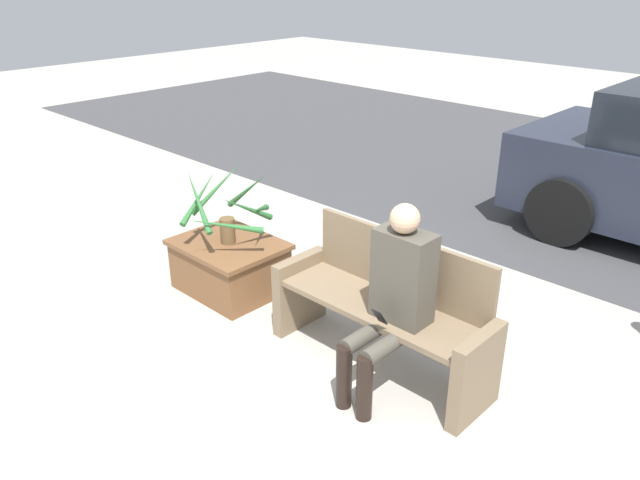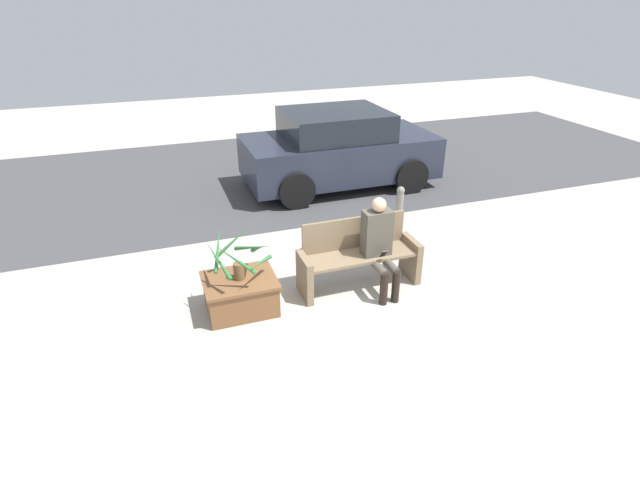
{
  "view_description": "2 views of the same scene",
  "coord_description": "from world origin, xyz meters",
  "px_view_note": "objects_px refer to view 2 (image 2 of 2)",
  "views": [
    {
      "loc": [
        2.35,
        -2.18,
        2.65
      ],
      "look_at": [
        -0.74,
        1.05,
        0.63
      ],
      "focal_mm": 35.0,
      "sensor_mm": 36.0,
      "label": 1
    },
    {
      "loc": [
        -2.36,
        -4.56,
        3.67
      ],
      "look_at": [
        -0.46,
        0.84,
        0.77
      ],
      "focal_mm": 28.0,
      "sensor_mm": 36.0,
      "label": 2
    }
  ],
  "objects_px": {
    "planter_box": "(241,293)",
    "bollard_post": "(400,205)",
    "person_seated": "(379,242)",
    "bench": "(358,256)",
    "parked_car": "(338,149)",
    "potted_plant": "(239,257)"
  },
  "relations": [
    {
      "from": "planter_box",
      "to": "bollard_post",
      "type": "height_order",
      "value": "bollard_post"
    },
    {
      "from": "person_seated",
      "to": "bollard_post",
      "type": "xyz_separation_m",
      "value": [
        1.24,
        1.75,
        -0.35
      ]
    },
    {
      "from": "bench",
      "to": "parked_car",
      "type": "relative_size",
      "value": 0.43
    },
    {
      "from": "parked_car",
      "to": "bollard_post",
      "type": "xyz_separation_m",
      "value": [
        0.29,
        -2.17,
        -0.39
      ]
    },
    {
      "from": "bollard_post",
      "to": "person_seated",
      "type": "bearing_deg",
      "value": -125.2
    },
    {
      "from": "potted_plant",
      "to": "parked_car",
      "type": "xyz_separation_m",
      "value": [
        2.77,
        3.8,
        0.0
      ]
    },
    {
      "from": "person_seated",
      "to": "planter_box",
      "type": "bearing_deg",
      "value": 176.37
    },
    {
      "from": "person_seated",
      "to": "potted_plant",
      "type": "relative_size",
      "value": 1.52
    },
    {
      "from": "planter_box",
      "to": "bench",
      "type": "bearing_deg",
      "value": 2.4
    },
    {
      "from": "planter_box",
      "to": "potted_plant",
      "type": "bearing_deg",
      "value": 0.72
    },
    {
      "from": "bollard_post",
      "to": "bench",
      "type": "bearing_deg",
      "value": -132.71
    },
    {
      "from": "bollard_post",
      "to": "parked_car",
      "type": "bearing_deg",
      "value": 97.57
    },
    {
      "from": "parked_car",
      "to": "planter_box",
      "type": "bearing_deg",
      "value": -126.26
    },
    {
      "from": "person_seated",
      "to": "bollard_post",
      "type": "height_order",
      "value": "person_seated"
    },
    {
      "from": "parked_car",
      "to": "bollard_post",
      "type": "distance_m",
      "value": 2.22
    },
    {
      "from": "planter_box",
      "to": "bollard_post",
      "type": "relative_size",
      "value": 1.29
    },
    {
      "from": "person_seated",
      "to": "potted_plant",
      "type": "bearing_deg",
      "value": 176.33
    },
    {
      "from": "person_seated",
      "to": "parked_car",
      "type": "distance_m",
      "value": 4.03
    },
    {
      "from": "planter_box",
      "to": "parked_car",
      "type": "distance_m",
      "value": 4.75
    },
    {
      "from": "bench",
      "to": "planter_box",
      "type": "distance_m",
      "value": 1.65
    },
    {
      "from": "parked_car",
      "to": "bollard_post",
      "type": "height_order",
      "value": "parked_car"
    },
    {
      "from": "parked_car",
      "to": "potted_plant",
      "type": "bearing_deg",
      "value": -126.08
    }
  ]
}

